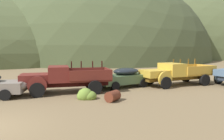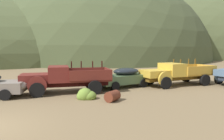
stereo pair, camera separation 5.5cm
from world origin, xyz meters
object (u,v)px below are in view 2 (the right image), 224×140
object	(u,v)px
truck_oxblood	(60,79)
truck_faded_yellow	(173,74)
car_weathered_green	(122,77)
oil_drum_by_truck	(112,96)

from	to	relation	value
truck_oxblood	truck_faded_yellow	world-z (taller)	same
truck_oxblood	car_weathered_green	distance (m)	4.96
car_weathered_green	truck_faded_yellow	distance (m)	4.42
truck_faded_yellow	truck_oxblood	bearing A→B (deg)	-3.09
car_weathered_green	truck_faded_yellow	world-z (taller)	truck_faded_yellow
car_weathered_green	oil_drum_by_truck	bearing A→B (deg)	49.38
truck_faded_yellow	oil_drum_by_truck	size ratio (longest dim) A/B	6.22
truck_oxblood	car_weathered_green	world-z (taller)	truck_oxblood
truck_oxblood	truck_faded_yellow	bearing A→B (deg)	-175.22
truck_oxblood	oil_drum_by_truck	world-z (taller)	truck_oxblood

